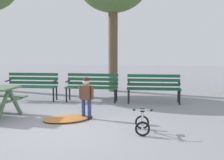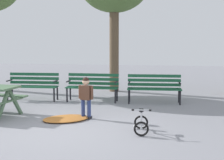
{
  "view_description": "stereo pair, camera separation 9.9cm",
  "coord_description": "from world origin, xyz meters",
  "px_view_note": "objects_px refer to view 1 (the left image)",
  "views": [
    {
      "loc": [
        1.91,
        -6.47,
        1.9
      ],
      "look_at": [
        0.74,
        1.99,
        0.85
      ],
      "focal_mm": 52.71,
      "sensor_mm": 36.0,
      "label": 1
    },
    {
      "loc": [
        2.0,
        -6.45,
        1.9
      ],
      "look_at": [
        0.74,
        1.99,
        0.85
      ],
      "focal_mm": 52.71,
      "sensor_mm": 36.0,
      "label": 2
    }
  ],
  "objects_px": {
    "park_bench_right": "(154,86)",
    "kids_bicycle": "(142,123)",
    "park_bench_left": "(92,85)",
    "park_bench_far_left": "(32,84)",
    "child_standing": "(86,94)"
  },
  "relations": [
    {
      "from": "park_bench_left",
      "to": "kids_bicycle",
      "type": "relative_size",
      "value": 2.77
    },
    {
      "from": "kids_bicycle",
      "to": "park_bench_left",
      "type": "bearing_deg",
      "value": 117.49
    },
    {
      "from": "park_bench_right",
      "to": "child_standing",
      "type": "distance_m",
      "value": 2.75
    },
    {
      "from": "park_bench_far_left",
      "to": "park_bench_left",
      "type": "distance_m",
      "value": 1.91
    },
    {
      "from": "park_bench_far_left",
      "to": "park_bench_right",
      "type": "xyz_separation_m",
      "value": [
        3.8,
        0.06,
        0.0
      ]
    },
    {
      "from": "park_bench_far_left",
      "to": "child_standing",
      "type": "bearing_deg",
      "value": -44.58
    },
    {
      "from": "park_bench_left",
      "to": "park_bench_right",
      "type": "height_order",
      "value": "same"
    },
    {
      "from": "park_bench_right",
      "to": "kids_bicycle",
      "type": "distance_m",
      "value": 3.28
    },
    {
      "from": "park_bench_far_left",
      "to": "kids_bicycle",
      "type": "bearing_deg",
      "value": -41.58
    },
    {
      "from": "park_bench_left",
      "to": "child_standing",
      "type": "relative_size",
      "value": 1.59
    },
    {
      "from": "kids_bicycle",
      "to": "park_bench_far_left",
      "type": "bearing_deg",
      "value": 138.42
    },
    {
      "from": "park_bench_far_left",
      "to": "kids_bicycle",
      "type": "height_order",
      "value": "park_bench_far_left"
    },
    {
      "from": "park_bench_left",
      "to": "kids_bicycle",
      "type": "xyz_separation_m",
      "value": [
        1.7,
        -3.27,
        -0.31
      ]
    },
    {
      "from": "park_bench_far_left",
      "to": "child_standing",
      "type": "relative_size",
      "value": 1.6
    },
    {
      "from": "park_bench_right",
      "to": "kids_bicycle",
      "type": "relative_size",
      "value": 2.8
    }
  ]
}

